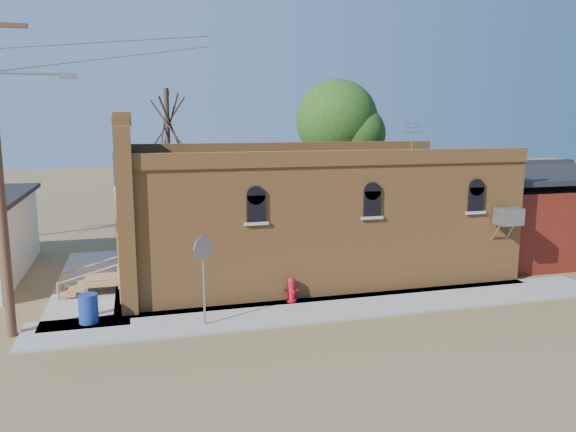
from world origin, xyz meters
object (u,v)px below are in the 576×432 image
object	(u,v)px
utility_pole	(0,166)
fire_hydrant	(291,290)
stop_sign	(203,256)
trash_barrel	(88,309)
brick_bar	(303,214)

from	to	relation	value
utility_pole	fire_hydrant	size ratio (longest dim) A/B	11.06
stop_sign	trash_barrel	xyz separation A→B (m)	(-3.28, 1.05, -1.61)
utility_pole	stop_sign	size ratio (longest dim) A/B	3.38
trash_barrel	utility_pole	bearing A→B (deg)	-171.34
utility_pole	trash_barrel	size ratio (longest dim) A/B	10.39
brick_bar	utility_pole	size ratio (longest dim) A/B	1.82
brick_bar	utility_pole	xyz separation A→B (m)	(-9.79, -4.29, 2.43)
utility_pole	trash_barrel	distance (m)	4.70
stop_sign	trash_barrel	size ratio (longest dim) A/B	3.07
fire_hydrant	trash_barrel	size ratio (longest dim) A/B	0.94
utility_pole	trash_barrel	world-z (taller)	utility_pole
fire_hydrant	trash_barrel	distance (m)	6.31
stop_sign	fire_hydrant	bearing A→B (deg)	11.21
brick_bar	fire_hydrant	size ratio (longest dim) A/B	20.15
stop_sign	utility_pole	bearing A→B (deg)	159.11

